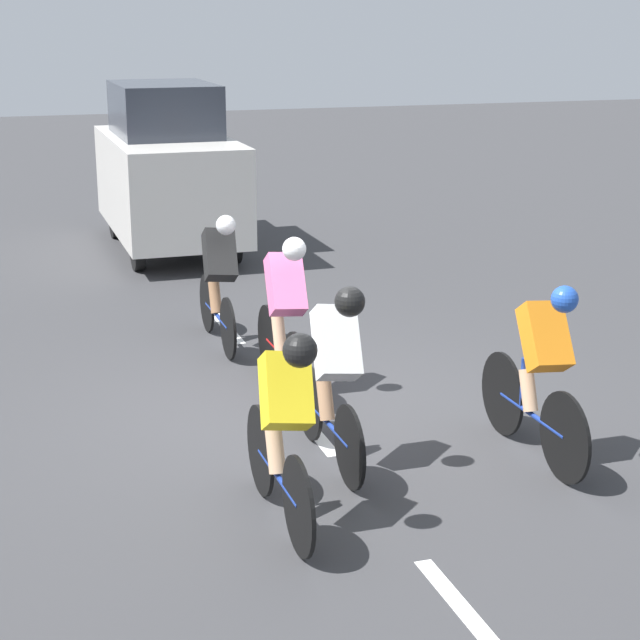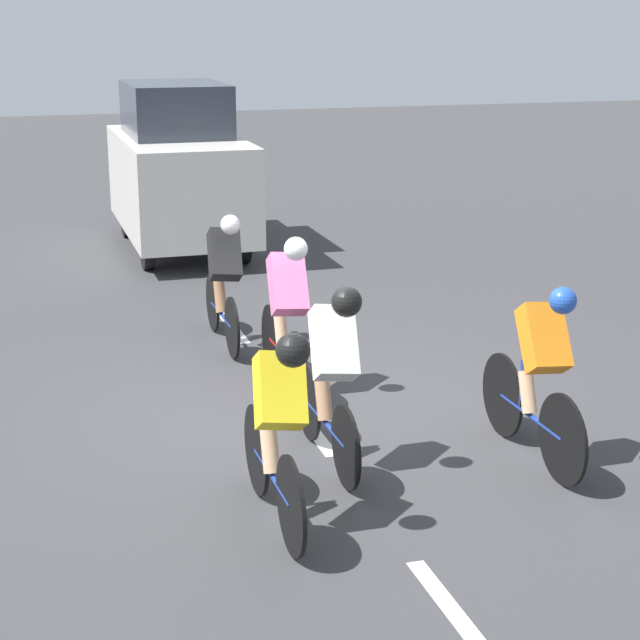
{
  "view_description": "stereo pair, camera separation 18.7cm",
  "coord_description": "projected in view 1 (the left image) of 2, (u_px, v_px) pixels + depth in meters",
  "views": [
    {
      "loc": [
        2.57,
        8.7,
        3.46
      ],
      "look_at": [
        -0.1,
        0.42,
        0.95
      ],
      "focal_mm": 60.0,
      "sensor_mm": 36.0,
      "label": 1
    },
    {
      "loc": [
        2.39,
        8.76,
        3.46
      ],
      "look_at": [
        -0.1,
        0.42,
        0.95
      ],
      "focal_mm": 60.0,
      "sensor_mm": 36.0,
      "label": 2
    }
  ],
  "objects": [
    {
      "name": "support_car",
      "position": [
        168.0,
        170.0,
        15.86
      ],
      "size": [
        1.7,
        3.8,
        2.46
      ],
      "color": "black",
      "rests_on": "ground"
    },
    {
      "name": "lane_stripe_mid",
      "position": [
        309.0,
        426.0,
        9.28
      ],
      "size": [
        0.12,
        1.4,
        0.01
      ],
      "primitive_type": "cube",
      "color": "white",
      "rests_on": "ground"
    },
    {
      "name": "cyclist_pink",
      "position": [
        285.0,
        309.0,
        9.95
      ],
      "size": [
        0.36,
        1.65,
        1.53
      ],
      "color": "black",
      "rests_on": "ground"
    },
    {
      "name": "lane_stripe_near",
      "position": [
        469.0,
        616.0,
        6.36
      ],
      "size": [
        0.12,
        1.4,
        0.01
      ],
      "primitive_type": "cube",
      "color": "white",
      "rests_on": "ground"
    },
    {
      "name": "cyclist_white",
      "position": [
        335.0,
        369.0,
        8.26
      ],
      "size": [
        0.38,
        1.66,
        1.52
      ],
      "color": "black",
      "rests_on": "ground"
    },
    {
      "name": "cyclist_black",
      "position": [
        219.0,
        277.0,
        11.3
      ],
      "size": [
        0.37,
        1.69,
        1.47
      ],
      "color": "black",
      "rests_on": "ground"
    },
    {
      "name": "cyclist_yellow",
      "position": [
        284.0,
        422.0,
        7.26
      ],
      "size": [
        0.39,
        1.66,
        1.47
      ],
      "color": "black",
      "rests_on": "ground"
    },
    {
      "name": "cyclist_orange",
      "position": [
        540.0,
        368.0,
        8.39
      ],
      "size": [
        0.36,
        1.74,
        1.5
      ],
      "color": "black",
      "rests_on": "ground"
    },
    {
      "name": "lane_stripe_far",
      "position": [
        226.0,
        326.0,
        12.21
      ],
      "size": [
        0.12,
        1.4,
        0.01
      ],
      "primitive_type": "cube",
      "color": "white",
      "rests_on": "ground"
    },
    {
      "name": "ground_plane",
      "position": [
        295.0,
        409.0,
        9.67
      ],
      "size": [
        60.0,
        60.0,
        0.0
      ],
      "primitive_type": "plane",
      "color": "#38383A"
    }
  ]
}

